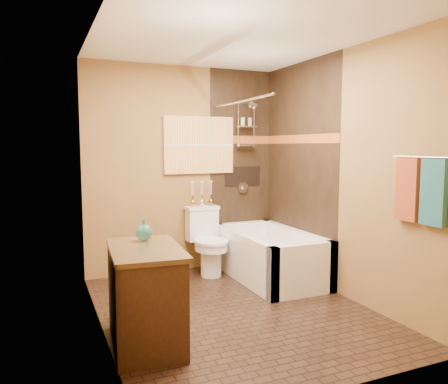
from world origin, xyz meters
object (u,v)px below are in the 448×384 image
sunset_painting (199,145)px  toilet (207,240)px  bathtub (269,259)px  vanity (145,296)px

sunset_painting → toilet: size_ratio=1.13×
sunset_painting → bathtub: (0.60, -0.73, -1.33)m
sunset_painting → vanity: 2.46m
sunset_painting → toilet: bearing=-90.0°
sunset_painting → bathtub: bearing=-50.4°
vanity → sunset_painting: bearing=63.6°
bathtub → vanity: vanity is taller
bathtub → toilet: size_ratio=1.88×
sunset_painting → toilet: sunset_painting is taller
toilet → vanity: toilet is taller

